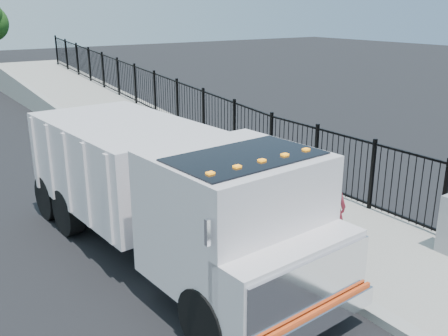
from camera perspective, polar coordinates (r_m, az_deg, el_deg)
ground at (r=11.18m, az=4.27°, el=-9.12°), size 120.00×120.00×0.00m
sidewalk at (r=11.20m, az=18.70°, el=-9.70°), size 3.55×12.00×0.12m
curb at (r=9.87m, az=11.72°, el=-12.90°), size 0.30×12.00×0.16m
ramp at (r=25.68m, az=-14.69°, el=5.92°), size 3.95×24.06×3.19m
iron_fence at (r=22.44m, az=-7.85°, el=7.01°), size 0.10×28.00×1.80m
truck at (r=10.12m, az=-6.52°, el=-2.22°), size 3.27×8.51×2.86m
worker at (r=10.90m, az=12.13°, el=-3.95°), size 0.55×0.76×1.94m
debris at (r=11.07m, az=12.32°, el=-8.83°), size 0.41×0.41×0.10m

